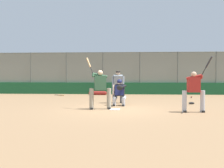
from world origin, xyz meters
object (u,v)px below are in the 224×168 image
batter_at_plate (100,88)px  batter_on_deck (194,90)px  catcher_behind_plate (119,92)px  equipment_bag_dugout_side (98,93)px  umpire_home (118,86)px  spare_bat_by_padding (191,97)px  spare_bat_near_backstop (61,95)px  fielding_glove_on_dirt (191,103)px

batter_at_plate → batter_on_deck: batter_at_plate is taller
catcher_behind_plate → equipment_bag_dugout_side: bearing=-69.9°
umpire_home → spare_bat_by_padding: (-4.63, -3.70, -0.87)m
umpire_home → spare_bat_near_backstop: 6.33m
umpire_home → batter_on_deck: size_ratio=0.77×
batter_at_plate → catcher_behind_plate: batter_at_plate is taller
catcher_behind_plate → umpire_home: 1.18m
umpire_home → fielding_glove_on_dirt: size_ratio=5.69×
batter_at_plate → umpire_home: size_ratio=1.33×
batter_on_deck → equipment_bag_dugout_side: bearing=115.4°
batter_at_plate → spare_bat_near_backstop: size_ratio=2.80×
umpire_home → spare_bat_by_padding: 5.99m
catcher_behind_plate → umpire_home: (0.11, -1.15, 0.24)m
batter_at_plate → fielding_glove_on_dirt: (-4.37, -2.22, -0.86)m
batter_at_plate → batter_on_deck: size_ratio=1.02×
batter_on_deck → spare_bat_near_backstop: batter_on_deck is taller
equipment_bag_dugout_side → spare_bat_by_padding: bearing=165.2°
fielding_glove_on_dirt → equipment_bag_dugout_side: 7.85m
batter_on_deck → equipment_bag_dugout_side: (4.85, -8.57, -0.73)m
spare_bat_near_backstop → equipment_bag_dugout_side: (-2.55, -0.79, 0.11)m
spare_bat_near_backstop → equipment_bag_dugout_side: equipment_bag_dugout_side is taller
umpire_home → batter_at_plate: bearing=68.5°
spare_bat_by_padding → batter_on_deck: bearing=-179.1°
fielding_glove_on_dirt → equipment_bag_dugout_side: size_ratio=0.22×
catcher_behind_plate → batter_on_deck: bearing=150.3°
catcher_behind_plate → equipment_bag_dugout_side: size_ratio=0.94×
batter_on_deck → fielding_glove_on_dirt: size_ratio=7.41×
catcher_behind_plate → batter_on_deck: size_ratio=0.58×
batter_at_plate → catcher_behind_plate: 1.58m
spare_bat_by_padding → equipment_bag_dugout_side: equipment_bag_dugout_side is taller
batter_at_plate → fielding_glove_on_dirt: size_ratio=7.57×
spare_bat_near_backstop → fielding_glove_on_dirt: 9.35m
catcher_behind_plate → equipment_bag_dugout_side: catcher_behind_plate is taller
catcher_behind_plate → fielding_glove_on_dirt: size_ratio=4.29×
catcher_behind_plate → spare_bat_by_padding: bearing=-128.6°
spare_bat_near_backstop → umpire_home: bearing=-19.7°
umpire_home → fielding_glove_on_dirt: 3.81m
catcher_behind_plate → spare_bat_by_padding: 6.66m
catcher_behind_plate → spare_bat_near_backstop: bearing=-48.2°
spare_bat_near_backstop → batter_on_deck: bearing=-19.1°
umpire_home → equipment_bag_dugout_side: size_ratio=1.24×
batter_at_plate → spare_bat_by_padding: batter_at_plate is taller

